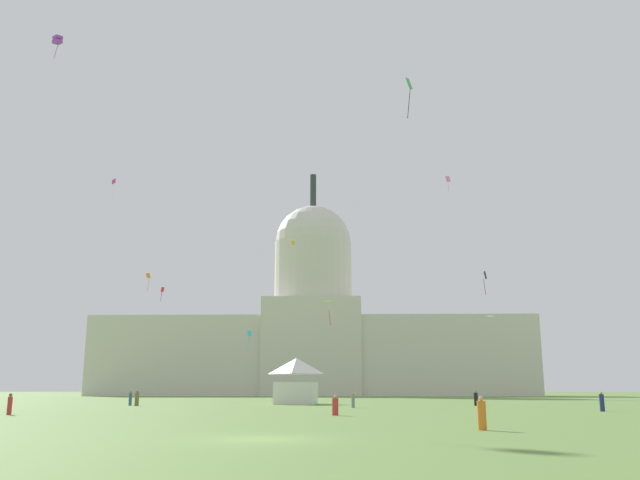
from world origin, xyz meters
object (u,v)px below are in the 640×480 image
at_px(person_red_mid_left, 335,406).
at_px(kite_pink_high, 448,180).
at_px(kite_white_low, 491,318).
at_px(person_grey_edge_west, 353,400).
at_px(kite_magenta_high, 114,184).
at_px(kite_green_mid, 409,88).
at_px(person_orange_lawn_far_right, 482,415).
at_px(kite_lime_low, 329,306).
at_px(kite_black_low, 485,278).
at_px(person_olive_deep_crowd, 137,399).
at_px(capitol_building, 313,335).
at_px(kite_red_mid, 162,291).
at_px(person_black_back_center, 476,399).
at_px(person_navy_edge_east, 602,402).
at_px(kite_violet_high, 58,40).
at_px(event_tent, 296,381).
at_px(kite_orange_mid, 148,278).
at_px(kite_gold_mid, 292,243).
at_px(kite_cyan_low, 249,336).
at_px(person_red_aisle_center, 10,405).
at_px(person_denim_near_tree_east, 130,399).

bearing_deg(person_red_mid_left, kite_pink_high, -14.68).
bearing_deg(kite_white_low, person_grey_edge_west, -116.71).
height_order(kite_magenta_high, kite_green_mid, kite_magenta_high).
bearing_deg(person_orange_lawn_far_right, kite_lime_low, 80.08).
bearing_deg(kite_white_low, kite_black_low, -107.79).
bearing_deg(person_olive_deep_crowd, capitol_building, 126.21).
distance_m(kite_red_mid, kite_green_mid, 69.98).
distance_m(person_black_back_center, person_navy_edge_east, 20.32).
bearing_deg(kite_pink_high, kite_white_low, -85.71).
height_order(capitol_building, kite_violet_high, capitol_building).
relative_size(person_olive_deep_crowd, kite_violet_high, 0.49).
height_order(event_tent, kite_orange_mid, kite_orange_mid).
height_order(capitol_building, kite_orange_mid, capitol_building).
xyz_separation_m(person_olive_deep_crowd, kite_lime_low, (22.06, 3.47, 11.07)).
bearing_deg(person_red_mid_left, person_navy_edge_east, -66.30).
height_order(person_grey_edge_west, kite_gold_mid, kite_gold_mid).
bearing_deg(kite_magenta_high, kite_pink_high, -74.81).
bearing_deg(person_olive_deep_crowd, person_red_mid_left, -5.83).
xyz_separation_m(person_navy_edge_east, person_red_mid_left, (-23.04, -9.58, -0.12)).
distance_m(event_tent, person_navy_edge_east, 39.74).
bearing_deg(kite_pink_high, event_tent, 87.35).
xyz_separation_m(person_olive_deep_crowd, kite_red_mid, (-9.14, 42.41, 18.57)).
relative_size(kite_pink_high, kite_orange_mid, 1.00).
bearing_deg(person_black_back_center, person_grey_edge_west, -16.40).
bearing_deg(kite_magenta_high, kite_cyan_low, -126.29).
bearing_deg(kite_red_mid, person_orange_lawn_far_right, 154.72).
bearing_deg(kite_black_low, person_grey_edge_west, 156.86).
bearing_deg(kite_lime_low, person_navy_edge_east, -47.16).
bearing_deg(kite_orange_mid, kite_red_mid, -99.71).
bearing_deg(person_grey_edge_west, person_red_aisle_center, 1.96).
distance_m(person_black_back_center, kite_green_mid, 35.87).
bearing_deg(kite_red_mid, person_red_mid_left, 155.28).
bearing_deg(person_grey_edge_west, kite_gold_mid, -116.33).
bearing_deg(kite_gold_mid, event_tent, -112.59).
xyz_separation_m(person_navy_edge_east, kite_magenta_high, (-59.99, 44.77, 34.18)).
bearing_deg(kite_magenta_high, kite_black_low, -123.52).
height_order(person_red_aisle_center, kite_cyan_low, kite_cyan_low).
relative_size(person_denim_near_tree_east, kite_white_low, 0.93).
bearing_deg(kite_green_mid, person_red_aisle_center, -169.67).
relative_size(kite_red_mid, kite_green_mid, 0.59).
height_order(person_red_aisle_center, kite_green_mid, kite_green_mid).
distance_m(kite_green_mid, kite_lime_low, 28.08).
bearing_deg(event_tent, person_denim_near_tree_east, -151.85).
bearing_deg(kite_gold_mid, person_grey_edge_west, -108.08).
height_order(person_olive_deep_crowd, kite_black_low, kite_black_low).
distance_m(capitol_building, kite_black_low, 114.05).
height_order(kite_orange_mid, kite_black_low, kite_orange_mid).
xyz_separation_m(kite_gold_mid, kite_white_low, (44.59, 12.98, -15.03)).
relative_size(event_tent, person_orange_lawn_far_right, 4.36).
bearing_deg(person_black_back_center, kite_green_mid, 15.12).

